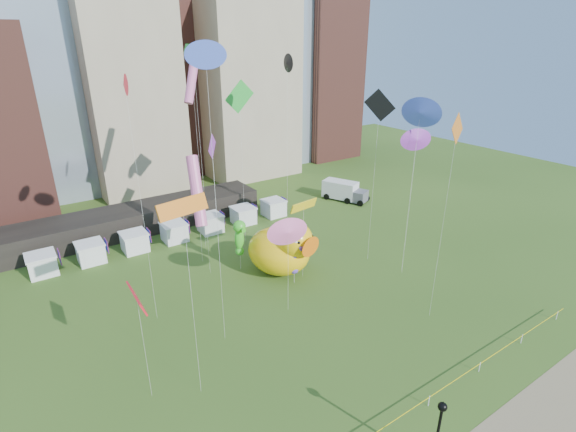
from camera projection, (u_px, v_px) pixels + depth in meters
skyline at (110, 56)px, 67.05m from camera, size 101.00×23.00×68.00m
pavilion at (121, 222)px, 56.85m from camera, size 38.00×6.00×3.20m
vendor_tents at (174, 233)px, 55.07m from camera, size 33.24×2.80×2.40m
big_duck at (282, 249)px, 46.77m from camera, size 7.80×9.15×6.50m
small_duck at (270, 239)px, 52.52m from camera, size 3.32×4.32×3.26m
seahorse_green at (240, 235)px, 47.08m from camera, size 1.46×1.81×5.94m
seahorse_purple at (295, 253)px, 44.48m from camera, size 1.43×1.77×5.29m
lamppost at (439, 428)px, 25.08m from camera, size 0.54×0.54×5.20m
box_truck at (344, 191)px, 68.78m from camera, size 5.18×7.46×2.99m
kite_1 at (197, 191)px, 46.98m from camera, size 2.29×4.62×12.43m
kite_2 at (379, 108)px, 44.26m from camera, size 1.85×2.76×19.35m
kite_3 at (193, 52)px, 39.18m from camera, size 0.77×2.79×23.57m
kite_4 at (304, 206)px, 44.13m from camera, size 3.39×0.94×8.74m
kite_5 at (206, 56)px, 28.70m from camera, size 1.83×0.87×23.99m
kite_6 at (183, 208)px, 26.33m from camera, size 3.42×1.12×15.10m
kite_7 at (416, 140)px, 42.91m from camera, size 2.19×1.07×15.82m
kite_8 at (137, 298)px, 28.30m from camera, size 0.56×3.34×8.87m
kite_9 at (192, 77)px, 46.02m from camera, size 3.19×2.74×23.01m
kite_10 at (287, 64)px, 40.85m from camera, size 0.63×1.72×22.73m
kite_11 at (240, 98)px, 48.50m from camera, size 3.71×0.06×19.83m
kite_13 at (420, 113)px, 41.19m from camera, size 0.95×2.82×18.91m
kite_14 at (457, 134)px, 33.98m from camera, size 2.51×0.78×18.81m
kite_15 at (212, 148)px, 50.17m from camera, size 1.98×2.20×13.86m
kite_16 at (125, 86)px, 32.29m from camera, size 0.78×1.56×21.65m
kite_17 at (288, 232)px, 38.31m from camera, size 2.61×0.81×9.45m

